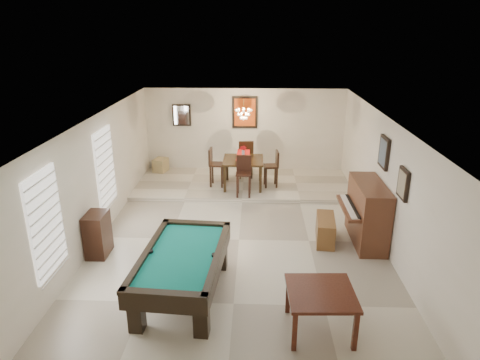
# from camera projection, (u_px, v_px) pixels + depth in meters

# --- Properties ---
(ground_plane) EXTENTS (6.00, 9.00, 0.02)m
(ground_plane) POSITION_uv_depth(u_px,v_px,m) (239.00, 240.00, 9.20)
(ground_plane) COLOR beige
(wall_back) EXTENTS (6.00, 0.04, 2.60)m
(wall_back) POSITION_uv_depth(u_px,v_px,m) (245.00, 132.00, 12.98)
(wall_back) COLOR silver
(wall_back) RESTS_ON ground_plane
(wall_front) EXTENTS (6.00, 0.04, 2.60)m
(wall_front) POSITION_uv_depth(u_px,v_px,m) (222.00, 331.00, 4.53)
(wall_front) COLOR silver
(wall_front) RESTS_ON ground_plane
(wall_left) EXTENTS (0.04, 9.00, 2.60)m
(wall_left) POSITION_uv_depth(u_px,v_px,m) (95.00, 181.00, 8.86)
(wall_left) COLOR silver
(wall_left) RESTS_ON ground_plane
(wall_right) EXTENTS (0.04, 9.00, 2.60)m
(wall_right) POSITION_uv_depth(u_px,v_px,m) (387.00, 185.00, 8.65)
(wall_right) COLOR silver
(wall_right) RESTS_ON ground_plane
(ceiling) EXTENTS (6.00, 9.00, 0.04)m
(ceiling) POSITION_uv_depth(u_px,v_px,m) (239.00, 121.00, 8.31)
(ceiling) COLOR white
(ceiling) RESTS_ON wall_back
(dining_step) EXTENTS (6.00, 2.50, 0.12)m
(dining_step) POSITION_uv_depth(u_px,v_px,m) (243.00, 184.00, 12.23)
(dining_step) COLOR beige
(dining_step) RESTS_ON ground_plane
(window_left_front) EXTENTS (0.06, 1.00, 1.70)m
(window_left_front) POSITION_uv_depth(u_px,v_px,m) (46.00, 223.00, 6.76)
(window_left_front) COLOR white
(window_left_front) RESTS_ON wall_left
(window_left_rear) EXTENTS (0.06, 1.00, 1.70)m
(window_left_rear) POSITION_uv_depth(u_px,v_px,m) (105.00, 168.00, 9.39)
(window_left_rear) COLOR white
(window_left_rear) RESTS_ON wall_left
(pool_table) EXTENTS (1.46, 2.46, 0.79)m
(pool_table) POSITION_uv_depth(u_px,v_px,m) (183.00, 275.00, 7.18)
(pool_table) COLOR black
(pool_table) RESTS_ON ground_plane
(square_table) EXTENTS (1.02, 1.02, 0.68)m
(square_table) POSITION_uv_depth(u_px,v_px,m) (320.00, 311.00, 6.37)
(square_table) COLOR #38170E
(square_table) RESTS_ON ground_plane
(upright_piano) EXTENTS (0.87, 1.56, 1.30)m
(upright_piano) POSITION_uv_depth(u_px,v_px,m) (360.00, 213.00, 8.94)
(upright_piano) COLOR #5B301D
(upright_piano) RESTS_ON ground_plane
(piano_bench) EXTENTS (0.46, 0.98, 0.52)m
(piano_bench) POSITION_uv_depth(u_px,v_px,m) (325.00, 230.00, 9.07)
(piano_bench) COLOR brown
(piano_bench) RESTS_ON ground_plane
(apothecary_chest) EXTENTS (0.39, 0.59, 0.89)m
(apothecary_chest) POSITION_uv_depth(u_px,v_px,m) (98.00, 234.00, 8.47)
(apothecary_chest) COLOR black
(apothecary_chest) RESTS_ON ground_plane
(dining_table) EXTENTS (1.09, 1.09, 0.90)m
(dining_table) POSITION_uv_depth(u_px,v_px,m) (243.00, 171.00, 11.77)
(dining_table) COLOR black
(dining_table) RESTS_ON dining_step
(flower_vase) EXTENTS (0.18, 0.18, 0.27)m
(flower_vase) POSITION_uv_depth(u_px,v_px,m) (243.00, 150.00, 11.57)
(flower_vase) COLOR #AE0E16
(flower_vase) RESTS_ON dining_table
(dining_chair_south) EXTENTS (0.40, 0.40, 1.06)m
(dining_chair_south) POSITION_uv_depth(u_px,v_px,m) (244.00, 177.00, 11.08)
(dining_chair_south) COLOR black
(dining_chair_south) RESTS_ON dining_step
(dining_chair_north) EXTENTS (0.47, 0.47, 1.13)m
(dining_chair_north) POSITION_uv_depth(u_px,v_px,m) (245.00, 158.00, 12.46)
(dining_chair_north) COLOR black
(dining_chair_north) RESTS_ON dining_step
(dining_chair_west) EXTENTS (0.42, 0.42, 1.06)m
(dining_chair_west) POSITION_uv_depth(u_px,v_px,m) (217.00, 167.00, 11.79)
(dining_chair_west) COLOR black
(dining_chair_west) RESTS_ON dining_step
(dining_chair_east) EXTENTS (0.41, 0.41, 1.01)m
(dining_chair_east) POSITION_uv_depth(u_px,v_px,m) (271.00, 169.00, 11.75)
(dining_chair_east) COLOR black
(dining_chair_east) RESTS_ON dining_step
(corner_bench) EXTENTS (0.45, 0.51, 0.40)m
(corner_bench) POSITION_uv_depth(u_px,v_px,m) (161.00, 165.00, 13.06)
(corner_bench) COLOR tan
(corner_bench) RESTS_ON dining_step
(chandelier) EXTENTS (0.44, 0.44, 0.60)m
(chandelier) POSITION_uv_depth(u_px,v_px,m) (244.00, 110.00, 11.45)
(chandelier) COLOR #FFE5B2
(chandelier) RESTS_ON ceiling
(back_painting) EXTENTS (0.75, 0.06, 0.95)m
(back_painting) POSITION_uv_depth(u_px,v_px,m) (245.00, 112.00, 12.74)
(back_painting) COLOR #D84C14
(back_painting) RESTS_ON wall_back
(back_mirror) EXTENTS (0.55, 0.06, 0.65)m
(back_mirror) POSITION_uv_depth(u_px,v_px,m) (182.00, 115.00, 12.84)
(back_mirror) COLOR white
(back_mirror) RESTS_ON wall_back
(right_picture_upper) EXTENTS (0.06, 0.55, 0.65)m
(right_picture_upper) POSITION_uv_depth(u_px,v_px,m) (384.00, 152.00, 8.73)
(right_picture_upper) COLOR slate
(right_picture_upper) RESTS_ON wall_right
(right_picture_lower) EXTENTS (0.06, 0.45, 0.55)m
(right_picture_lower) POSITION_uv_depth(u_px,v_px,m) (403.00, 184.00, 7.57)
(right_picture_lower) COLOR gray
(right_picture_lower) RESTS_ON wall_right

